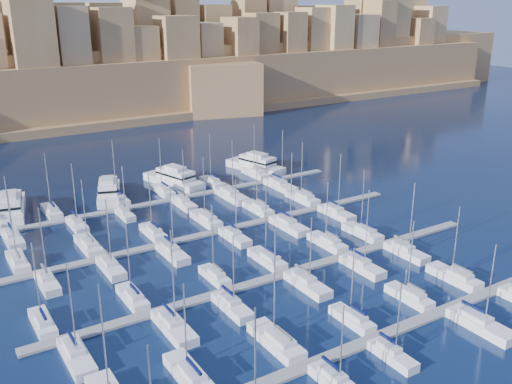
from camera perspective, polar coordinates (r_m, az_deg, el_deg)
ground at (r=104.56m, az=-0.90°, el=-5.76°), size 600.00×600.00×0.00m
pontoon_near at (r=80.88m, az=12.14°, el=-14.00°), size 84.00×2.00×0.40m
pontoon_mid_near at (r=95.43m, az=2.89°, el=-8.18°), size 84.00×2.00×0.40m
pontoon_mid_far at (r=112.43m, az=-3.56°, el=-3.87°), size 84.00×2.00×0.40m
pontoon_far at (r=130.93m, az=-8.21°, el=-0.70°), size 84.00×2.00×0.40m
sailboat_1 at (r=72.04m, az=-6.67°, el=-17.71°), size 2.81×9.36×13.01m
sailboat_2 at (r=77.42m, az=2.06°, el=-14.67°), size 2.99×9.96×16.68m
sailboat_3 at (r=83.20m, az=9.62°, el=-12.41°), size 2.31×7.69×11.77m
sailboat_4 at (r=90.62m, az=15.11°, el=-10.05°), size 2.45×8.16×13.15m
sailboat_5 at (r=98.59m, az=19.24°, el=-8.02°), size 2.84×9.46×13.00m
sailboat_8 at (r=71.06m, az=8.06°, el=-18.39°), size 2.46×8.19×11.55m
sailboat_9 at (r=76.84m, az=13.47°, el=-15.59°), size 2.14×7.15×11.36m
sailboat_10 at (r=86.60m, az=21.52°, el=-12.21°), size 2.95×9.84×13.28m
sailboat_12 at (r=86.43m, az=-20.55°, el=-12.16°), size 2.40×8.02×12.94m
sailboat_13 at (r=89.28m, az=-12.23°, el=-10.26°), size 2.49×8.30×12.74m
sailboat_14 at (r=93.74m, az=-4.14°, el=-8.37°), size 2.23×7.44×13.13m
sailboat_15 at (r=99.17m, az=1.15°, el=-6.72°), size 2.67×8.88×13.39m
sailboat_16 at (r=106.43m, az=7.16°, el=-5.03°), size 2.67×8.91×12.59m
sailboat_17 at (r=111.90m, az=10.62°, el=-3.99°), size 2.74×9.15×13.44m
sailboat_18 at (r=77.96m, az=-17.52°, el=-15.41°), size 2.76×9.21×14.24m
sailboat_19 at (r=81.08m, az=-8.22°, el=-13.19°), size 2.92×9.75×15.63m
sailboat_20 at (r=85.16m, az=-2.40°, el=-11.33°), size 2.58×8.59×12.43m
sailboat_21 at (r=91.43m, az=5.13°, el=-9.14°), size 2.81×9.37×12.51m
sailboat_22 at (r=98.39m, az=10.55°, el=-7.27°), size 2.70×9.01×14.67m
sailboat_23 at (r=105.30m, az=14.78°, el=-5.80°), size 2.67×8.89×14.14m
sailboat_24 at (r=106.39m, az=-22.71°, el=-6.44°), size 2.65×8.84×13.73m
sailboat_25 at (r=108.84m, az=-16.39°, el=-5.12°), size 2.86×9.53×13.35m
sailboat_26 at (r=111.82m, az=-10.25°, el=-3.99°), size 2.50×8.35×12.64m
sailboat_27 at (r=116.74m, az=-5.00°, el=-2.74°), size 2.85×9.48×14.10m
sailboat_28 at (r=122.25m, az=0.22°, el=-1.66°), size 2.67×8.89×13.06m
sailboat_29 at (r=129.10m, az=4.69°, el=-0.59°), size 2.91×9.71×13.84m
sailboat_30 at (r=97.41m, az=-20.15°, el=-8.46°), size 2.51×8.37×13.77m
sailboat_31 at (r=99.36m, az=-14.32°, el=-7.30°), size 2.63×8.77×13.27m
sailboat_32 at (r=102.58m, az=-8.37°, el=-6.03°), size 2.77×9.24×13.51m
sailboat_33 at (r=108.16m, az=-2.15°, el=-4.49°), size 2.57×8.55×12.49m
sailboat_34 at (r=113.57m, az=3.28°, el=-3.32°), size 3.02×10.06×16.05m
sailboat_35 at (r=121.00m, az=8.02°, el=-2.07°), size 2.83×9.44×13.88m
sailboat_37 at (r=128.30m, az=-19.75°, el=-1.81°), size 2.68×8.93×13.65m
sailboat_38 at (r=132.00m, az=-13.68°, el=-0.64°), size 2.86×9.53×14.43m
sailboat_39 at (r=135.30m, az=-9.30°, el=0.13°), size 2.69×8.97×13.56m
sailboat_40 at (r=140.23m, az=-4.45°, el=0.99°), size 2.53×8.42×13.16m
sailboat_41 at (r=146.88m, az=-0.05°, el=1.89°), size 2.86×9.53×13.99m
sailboat_42 at (r=116.67m, az=-23.15°, el=-4.28°), size 2.85×9.48×13.35m
sailboat_43 at (r=119.24m, az=-17.46°, el=-3.11°), size 2.50×8.34×13.79m
sailboat_44 at (r=122.33m, az=-12.98°, el=-2.16°), size 2.18×7.26×11.60m
sailboat_45 at (r=126.22m, az=-7.24°, el=-1.15°), size 2.62×8.75×13.35m
sailboat_46 at (r=130.29m, az=-2.47°, el=-0.35°), size 3.25×10.83×14.13m
sailboat_47 at (r=137.27m, az=2.44°, el=0.65°), size 3.18×10.59×14.75m
motor_yacht_a at (r=131.12m, az=-23.32°, el=-1.36°), size 8.81×18.22×5.25m
motor_yacht_b at (r=134.59m, az=-14.53°, el=0.11°), size 9.81×16.47×5.25m
motor_yacht_c at (r=140.81m, az=-8.16°, el=1.36°), size 9.75×18.13×5.25m
motor_yacht_d at (r=151.38m, az=0.02°, el=2.79°), size 9.50×17.92×5.25m
fortified_city at (r=243.33m, az=-20.73°, el=10.83°), size 460.00×108.95×59.52m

